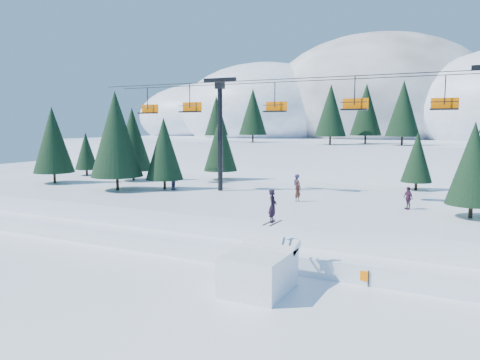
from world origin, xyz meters
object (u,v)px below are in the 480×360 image
at_px(chairlift, 331,116).
at_px(banner_far, 383,272).
at_px(jump_kicker, 260,269).
at_px(banner_near, 344,272).

relative_size(chairlift, banner_far, 16.08).
bearing_deg(jump_kicker, chairlift, 93.28).
distance_m(chairlift, banner_near, 16.22).
distance_m(chairlift, banner_far, 16.10).
bearing_deg(chairlift, banner_near, -70.66).
relative_size(jump_kicker, banner_near, 1.83).
xyz_separation_m(chairlift, banner_near, (4.52, -12.87, -8.78)).
distance_m(banner_near, banner_far, 2.19).
relative_size(jump_kicker, chairlift, 0.11).
relative_size(chairlift, banner_near, 16.30).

